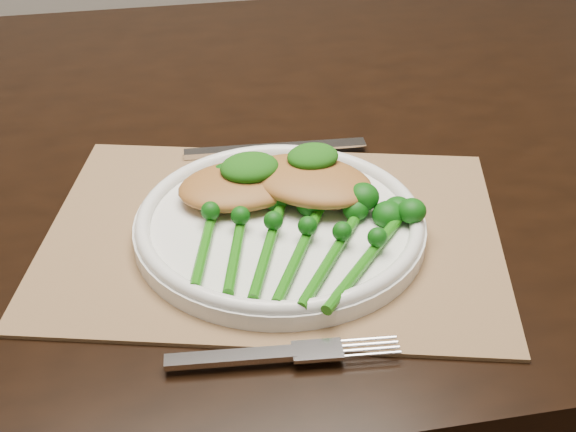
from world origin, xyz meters
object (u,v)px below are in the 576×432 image
object	(u,v)px
dining_table	(269,367)
dinner_plate	(280,223)
placemat	(273,234)
broccolini_bundle	(285,247)
chicken_fillet_left	(242,185)

from	to	relation	value
dining_table	dinner_plate	bearing A→B (deg)	-95.51
placemat	broccolini_bundle	xyz separation A→B (m)	(-0.01, -0.05, 0.02)
dinner_plate	chicken_fillet_left	xyz separation A→B (m)	(-0.02, 0.05, 0.02)
placemat	dinner_plate	distance (m)	0.02
dinner_plate	dining_table	bearing A→B (deg)	75.31
dinner_plate	chicken_fillet_left	world-z (taller)	chicken_fillet_left
placemat	broccolini_bundle	distance (m)	0.06
chicken_fillet_left	broccolini_bundle	world-z (taller)	same
dining_table	chicken_fillet_left	world-z (taller)	chicken_fillet_left
dinner_plate	chicken_fillet_left	size ratio (longest dim) A/B	2.18
dinner_plate	chicken_fillet_left	distance (m)	0.06
dining_table	dinner_plate	distance (m)	0.44
dinner_plate	broccolini_bundle	world-z (taller)	broccolini_bundle
placemat	dinner_plate	size ratio (longest dim) A/B	1.56
dining_table	broccolini_bundle	xyz separation A→B (m)	(-0.06, -0.24, 0.40)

